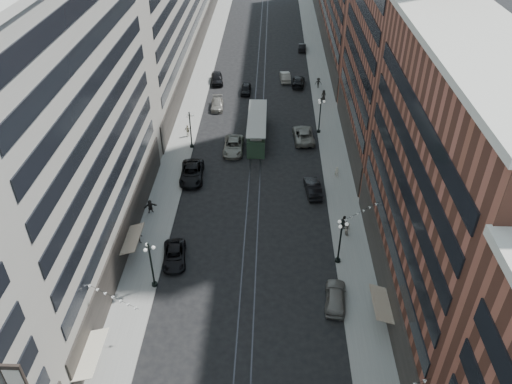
# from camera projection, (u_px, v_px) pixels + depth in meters

# --- Properties ---
(ground) EXTENTS (220.00, 220.00, 0.00)m
(ground) POSITION_uv_depth(u_px,v_px,m) (257.00, 132.00, 75.13)
(ground) COLOR black
(ground) RESTS_ON ground
(sidewalk_west) EXTENTS (4.00, 180.00, 0.15)m
(sidewalk_west) POSITION_uv_depth(u_px,v_px,m) (194.00, 102.00, 83.51)
(sidewalk_west) COLOR gray
(sidewalk_west) RESTS_ON ground
(sidewalk_east) EXTENTS (4.00, 180.00, 0.15)m
(sidewalk_east) POSITION_uv_depth(u_px,v_px,m) (325.00, 104.00, 82.94)
(sidewalk_east) COLOR gray
(sidewalk_east) RESTS_ON ground
(rail_west) EXTENTS (0.12, 180.00, 0.02)m
(rail_west) POSITION_uv_depth(u_px,v_px,m) (255.00, 103.00, 83.28)
(rail_west) COLOR #2D2D33
(rail_west) RESTS_ON ground
(rail_east) EXTENTS (0.12, 180.00, 0.02)m
(rail_east) POSITION_uv_depth(u_px,v_px,m) (263.00, 103.00, 83.25)
(rail_east) COLOR #2D2D33
(rail_east) RESTS_ON ground
(building_west_mid) EXTENTS (8.00, 36.00, 28.00)m
(building_west_mid) POSITION_uv_depth(u_px,v_px,m) (63.00, 136.00, 45.47)
(building_west_mid) COLOR gray
(building_west_mid) RESTS_ON ground
(building_east_mid) EXTENTS (8.00, 30.00, 24.00)m
(building_east_mid) POSITION_uv_depth(u_px,v_px,m) (449.00, 193.00, 41.69)
(building_east_mid) COLOR brown
(building_east_mid) RESTS_ON ground
(lamppost_sw_far) EXTENTS (1.03, 1.14, 5.52)m
(lamppost_sw_far) POSITION_uv_depth(u_px,v_px,m) (151.00, 264.00, 47.53)
(lamppost_sw_far) COLOR black
(lamppost_sw_far) RESTS_ON sidewalk_west
(lamppost_sw_mid) EXTENTS (1.03, 1.14, 5.52)m
(lamppost_sw_mid) POSITION_uv_depth(u_px,v_px,m) (190.00, 129.00, 69.50)
(lamppost_sw_mid) COLOR black
(lamppost_sw_mid) RESTS_ON sidewalk_west
(lamppost_se_far) EXTENTS (1.03, 1.14, 5.52)m
(lamppost_se_far) POSITION_uv_depth(u_px,v_px,m) (340.00, 240.00, 50.31)
(lamppost_se_far) COLOR black
(lamppost_se_far) RESTS_ON sidewalk_east
(lamppost_se_mid) EXTENTS (1.03, 1.14, 5.52)m
(lamppost_se_mid) POSITION_uv_depth(u_px,v_px,m) (320.00, 114.00, 73.10)
(lamppost_se_mid) COLOR black
(lamppost_se_mid) RESTS_ON sidewalk_east
(streetcar) EXTENTS (2.68, 12.10, 3.35)m
(streetcar) POSITION_uv_depth(u_px,v_px,m) (257.00, 129.00, 72.77)
(streetcar) COLOR #273E2A
(streetcar) RESTS_ON ground
(car_2) EXTENTS (2.94, 5.24, 1.39)m
(car_2) POSITION_uv_depth(u_px,v_px,m) (174.00, 256.00, 51.94)
(car_2) COLOR black
(car_2) RESTS_ON ground
(car_4) EXTENTS (2.49, 5.01, 1.64)m
(car_4) POSITION_uv_depth(u_px,v_px,m) (336.00, 297.00, 47.13)
(car_4) COLOR #69655D
(car_4) RESTS_ON ground
(pedestrian_2) EXTENTS (0.96, 0.75, 1.75)m
(pedestrian_2) POSITION_uv_depth(u_px,v_px,m) (139.00, 237.00, 53.81)
(pedestrian_2) COLOR black
(pedestrian_2) RESTS_ON sidewalk_west
(car_7) EXTENTS (3.22, 6.38, 1.73)m
(car_7) POSITION_uv_depth(u_px,v_px,m) (192.00, 173.00, 64.42)
(car_7) COLOR black
(car_7) RESTS_ON ground
(car_8) EXTENTS (2.22, 4.91, 1.39)m
(car_8) POSITION_uv_depth(u_px,v_px,m) (217.00, 104.00, 81.36)
(car_8) COLOR slate
(car_8) RESTS_ON ground
(car_9) EXTENTS (2.70, 5.30, 1.73)m
(car_9) POSITION_uv_depth(u_px,v_px,m) (217.00, 78.00, 89.66)
(car_9) COLOR black
(car_9) RESTS_ON ground
(car_10) EXTENTS (2.18, 5.01, 1.60)m
(car_10) POSITION_uv_depth(u_px,v_px,m) (313.00, 188.00, 61.80)
(car_10) COLOR black
(car_10) RESTS_ON ground
(car_11) EXTENTS (3.25, 6.33, 1.71)m
(car_11) POSITION_uv_depth(u_px,v_px,m) (303.00, 135.00, 72.70)
(car_11) COLOR slate
(car_11) RESTS_ON ground
(car_12) EXTENTS (2.64, 5.40, 1.51)m
(car_12) POSITION_uv_depth(u_px,v_px,m) (298.00, 81.00, 88.84)
(car_12) COLOR black
(car_12) RESTS_ON ground
(car_13) EXTENTS (1.78, 4.29, 1.45)m
(car_13) POSITION_uv_depth(u_px,v_px,m) (246.00, 89.00, 86.18)
(car_13) COLOR black
(car_13) RESTS_ON ground
(car_14) EXTENTS (2.01, 4.89, 1.58)m
(car_14) POSITION_uv_depth(u_px,v_px,m) (285.00, 77.00, 90.49)
(car_14) COLOR gray
(car_14) RESTS_ON ground
(pedestrian_5) EXTENTS (1.64, 1.07, 1.71)m
(pedestrian_5) POSITION_uv_depth(u_px,v_px,m) (150.00, 206.00, 58.34)
(pedestrian_5) COLOR black
(pedestrian_5) RESTS_ON sidewalk_west
(pedestrian_6) EXTENTS (1.12, 0.66, 1.79)m
(pedestrian_6) POSITION_uv_depth(u_px,v_px,m) (188.00, 131.00, 73.34)
(pedestrian_6) COLOR beige
(pedestrian_6) RESTS_ON sidewalk_west
(pedestrian_7) EXTENTS (0.81, 0.89, 1.61)m
(pedestrian_7) POSITION_uv_depth(u_px,v_px,m) (344.00, 222.00, 56.11)
(pedestrian_7) COLOR black
(pedestrian_7) RESTS_ON sidewalk_east
(pedestrian_8) EXTENTS (0.58, 0.41, 1.52)m
(pedestrian_8) POSITION_uv_depth(u_px,v_px,m) (337.00, 172.00, 64.55)
(pedestrian_8) COLOR beige
(pedestrian_8) RESTS_ON sidewalk_east
(pedestrian_9) EXTENTS (1.20, 0.56, 1.81)m
(pedestrian_9) POSITION_uv_depth(u_px,v_px,m) (318.00, 83.00, 87.54)
(pedestrian_9) COLOR black
(pedestrian_9) RESTS_ON sidewalk_east
(car_extra_0) EXTENTS (2.71, 5.88, 1.63)m
(car_extra_0) POSITION_uv_depth(u_px,v_px,m) (233.00, 146.00, 70.09)
(car_extra_0) COLOR slate
(car_extra_0) RESTS_ON ground
(car_extra_1) EXTENTS (1.72, 4.34, 1.40)m
(car_extra_1) POSITION_uv_depth(u_px,v_px,m) (302.00, 47.00, 103.44)
(car_extra_1) COLOR black
(car_extra_1) RESTS_ON ground
(pedestrian_extra_1) EXTENTS (0.97, 0.75, 1.76)m
(pedestrian_extra_1) POSITION_uv_depth(u_px,v_px,m) (324.00, 95.00, 83.45)
(pedestrian_extra_1) COLOR black
(pedestrian_extra_1) RESTS_ON sidewalk_east
(pedestrian_extra_2) EXTENTS (0.70, 0.89, 1.60)m
(pedestrian_extra_2) POSITION_uv_depth(u_px,v_px,m) (347.00, 229.00, 55.09)
(pedestrian_extra_2) COLOR gray
(pedestrian_extra_2) RESTS_ON sidewalk_east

